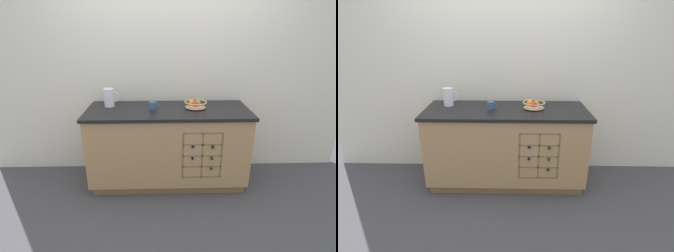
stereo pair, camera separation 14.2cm
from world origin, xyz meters
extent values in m
plane|color=#424247|center=(0.00, 0.00, 0.00)|extent=(14.00, 14.00, 0.00)
cube|color=silver|center=(0.00, 0.39, 1.27)|extent=(4.40, 0.06, 2.55)
cube|color=brown|center=(0.00, 0.00, 0.04)|extent=(1.66, 0.57, 0.09)
cube|color=tan|center=(0.00, 0.00, 0.47)|extent=(1.72, 0.63, 0.76)
cube|color=black|center=(0.00, 0.00, 0.87)|extent=(1.76, 0.67, 0.03)
cube|color=brown|center=(0.34, -0.22, 0.48)|extent=(0.40, 0.01, 0.50)
cube|color=brown|center=(0.14, -0.27, 0.48)|extent=(0.02, 0.10, 0.50)
cube|color=brown|center=(0.54, -0.27, 0.48)|extent=(0.02, 0.10, 0.50)
cube|color=brown|center=(0.34, -0.27, 0.23)|extent=(0.40, 0.10, 0.02)
cube|color=brown|center=(0.34, -0.27, 0.36)|extent=(0.40, 0.10, 0.02)
cube|color=brown|center=(0.34, -0.27, 0.48)|extent=(0.40, 0.10, 0.02)
cube|color=brown|center=(0.34, -0.27, 0.61)|extent=(0.40, 0.10, 0.02)
cube|color=brown|center=(0.34, -0.27, 0.73)|extent=(0.40, 0.10, 0.02)
cube|color=brown|center=(0.34, -0.27, 0.48)|extent=(0.02, 0.10, 0.50)
cylinder|color=#19381E|center=(0.44, -0.15, 0.34)|extent=(0.08, 0.21, 0.08)
cylinder|color=#19381E|center=(0.44, -0.30, 0.34)|extent=(0.03, 0.09, 0.03)
cylinder|color=black|center=(0.24, -0.17, 0.46)|extent=(0.07, 0.18, 0.07)
cylinder|color=black|center=(0.24, -0.30, 0.46)|extent=(0.03, 0.08, 0.03)
cylinder|color=#19381E|center=(0.44, -0.16, 0.46)|extent=(0.07, 0.21, 0.07)
cylinder|color=#19381E|center=(0.44, -0.31, 0.46)|extent=(0.03, 0.09, 0.03)
cylinder|color=black|center=(0.24, -0.16, 0.59)|extent=(0.08, 0.19, 0.08)
cylinder|color=black|center=(0.24, -0.29, 0.59)|extent=(0.03, 0.08, 0.03)
cylinder|color=black|center=(0.44, -0.16, 0.59)|extent=(0.07, 0.20, 0.07)
cylinder|color=black|center=(0.44, -0.30, 0.59)|extent=(0.03, 0.09, 0.03)
cylinder|color=tan|center=(0.30, 0.04, 0.89)|extent=(0.11, 0.11, 0.01)
cone|color=tan|center=(0.30, 0.04, 0.93)|extent=(0.23, 0.23, 0.06)
torus|color=tan|center=(0.30, 0.04, 0.95)|extent=(0.25, 0.25, 0.02)
sphere|color=#7FA838|center=(0.33, 0.09, 0.93)|extent=(0.07, 0.07, 0.07)
sphere|color=red|center=(0.30, 0.01, 0.93)|extent=(0.08, 0.08, 0.08)
sphere|color=orange|center=(0.26, 0.07, 0.93)|extent=(0.08, 0.08, 0.08)
cylinder|color=white|center=(-0.65, 0.13, 0.99)|extent=(0.11, 0.11, 0.20)
torus|color=white|center=(-0.65, 0.13, 1.08)|extent=(0.12, 0.12, 0.01)
torus|color=white|center=(-0.59, 0.13, 1.00)|extent=(0.12, 0.01, 0.12)
cylinder|color=#385684|center=(-0.17, 0.01, 0.93)|extent=(0.07, 0.07, 0.08)
torus|color=#385684|center=(-0.13, 0.01, 0.93)|extent=(0.06, 0.01, 0.06)
camera|label=1|loc=(-0.08, -2.70, 1.74)|focal=28.00mm
camera|label=2|loc=(0.06, -2.70, 1.74)|focal=28.00mm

